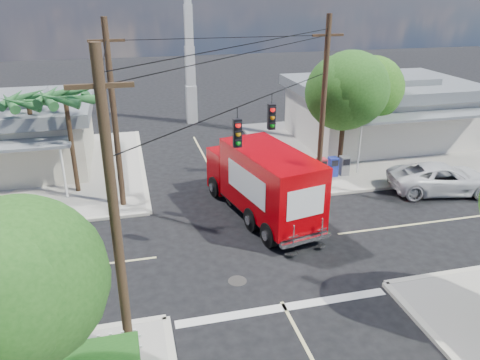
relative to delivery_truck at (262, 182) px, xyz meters
name	(u,v)px	position (x,y,z in m)	size (l,w,h in m)	color
ground	(251,245)	(-1.24, -2.62, -1.75)	(120.00, 120.00, 0.00)	black
sidewalk_ne	(363,146)	(9.64, 8.26, -1.68)	(14.12, 14.12, 0.14)	#ACA79C
sidewalk_nw	(22,175)	(-12.11, 8.26, -1.68)	(14.12, 14.12, 0.14)	#ACA79C
road_markings	(261,263)	(-1.24, -4.10, -1.74)	(32.00, 32.00, 0.01)	beige
building_ne	(380,109)	(11.26, 9.34, 0.57)	(11.80, 10.20, 4.50)	silver
building_nw	(0,133)	(-13.24, 9.84, 0.48)	(10.80, 10.20, 4.30)	beige
radio_tower	(189,51)	(-0.74, 17.38, 3.90)	(0.80, 0.80, 17.00)	silver
tree_sw_front	(29,284)	(-8.23, -10.17, 2.59)	(3.88, 3.78, 6.03)	#422D1C
tree_ne_front	(346,93)	(5.97, 4.13, 3.02)	(4.21, 4.14, 6.66)	#422D1C
tree_ne_back	(368,93)	(8.57, 6.33, 2.44)	(3.77, 3.66, 5.82)	#422D1C
palm_nw_front	(65,99)	(-8.74, 4.88, 3.30)	(3.01, 3.08, 5.59)	#422D1C
palm_nw_back	(28,102)	(-10.74, 6.38, 2.93)	(3.01, 3.08, 5.19)	#422D1C
utility_poles	(205,131)	(-2.82, -1.02, 2.93)	(12.00, 10.68, 9.00)	#473321
picket_fence	(32,360)	(-9.04, -8.22, -1.06)	(5.94, 0.06, 1.00)	silver
vending_boxes	(333,167)	(5.26, 3.58, -1.06)	(1.90, 0.50, 1.10)	red
delivery_truck	(262,182)	(0.00, 0.00, 0.00)	(3.98, 8.25, 3.44)	black
parked_car	(442,178)	(10.09, 0.36, -0.97)	(2.56, 5.55, 1.54)	silver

